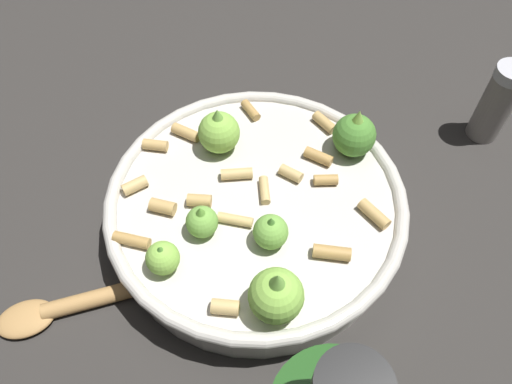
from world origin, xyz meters
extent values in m
plane|color=#2D2B28|center=(0.00, 0.00, 0.00)|extent=(2.40, 2.40, 0.00)
cylinder|color=beige|center=(0.00, 0.00, 0.02)|extent=(0.28, 0.28, 0.05)
torus|color=beige|center=(0.00, 0.00, 0.05)|extent=(0.29, 0.29, 0.01)
sphere|color=#8CC64C|center=(0.01, 0.07, 0.07)|extent=(0.04, 0.04, 0.04)
cone|color=#75B247|center=(0.01, 0.07, 0.09)|extent=(0.02, 0.02, 0.02)
sphere|color=#75B247|center=(-0.02, -0.05, 0.06)|extent=(0.03, 0.03, 0.03)
cone|color=#4C8933|center=(-0.02, -0.05, 0.08)|extent=(0.01, 0.01, 0.01)
sphere|color=#8CC64C|center=(-0.11, -0.01, 0.06)|extent=(0.03, 0.03, 0.03)
cone|color=#4C8933|center=(-0.11, -0.01, 0.08)|extent=(0.01, 0.01, 0.01)
sphere|color=#8CC64C|center=(-0.05, -0.10, 0.07)|extent=(0.05, 0.05, 0.05)
cone|color=#75B247|center=(-0.05, -0.10, 0.09)|extent=(0.02, 0.02, 0.02)
sphere|color=#75B247|center=(-0.06, 0.00, 0.06)|extent=(0.03, 0.03, 0.03)
cone|color=#609E38|center=(-0.06, 0.00, 0.08)|extent=(0.01, 0.01, 0.01)
sphere|color=#4C8933|center=(0.11, -0.01, 0.07)|extent=(0.04, 0.04, 0.04)
cone|color=#8CC64C|center=(0.11, -0.01, 0.09)|extent=(0.02, 0.02, 0.02)
cylinder|color=tan|center=(0.07, -0.08, 0.05)|extent=(0.01, 0.03, 0.01)
cylinder|color=tan|center=(-0.04, 0.11, 0.05)|extent=(0.03, 0.03, 0.01)
cylinder|color=tan|center=(-0.09, 0.08, 0.05)|extent=(0.02, 0.01, 0.01)
cylinder|color=tan|center=(0.02, -0.09, 0.05)|extent=(0.03, 0.03, 0.01)
cylinder|color=tan|center=(0.06, 0.09, 0.05)|extent=(0.01, 0.03, 0.01)
cylinder|color=tan|center=(-0.12, 0.03, 0.05)|extent=(0.03, 0.03, 0.01)
cylinder|color=tan|center=(0.01, 0.00, 0.05)|extent=(0.02, 0.03, 0.01)
cylinder|color=tan|center=(0.08, 0.00, 0.05)|extent=(0.02, 0.03, 0.01)
cylinder|color=tan|center=(-0.08, 0.04, 0.05)|extent=(0.02, 0.03, 0.01)
cylinder|color=tan|center=(0.11, 0.03, 0.05)|extent=(0.01, 0.03, 0.01)
cylinder|color=tan|center=(-0.01, 0.11, 0.05)|extent=(0.02, 0.03, 0.01)
cylinder|color=tan|center=(0.04, 0.00, 0.05)|extent=(0.02, 0.03, 0.01)
cylinder|color=tan|center=(0.00, 0.03, 0.05)|extent=(0.03, 0.03, 0.01)
cylinder|color=tan|center=(-0.09, -0.08, 0.05)|extent=(0.03, 0.02, 0.01)
cylinder|color=tan|center=(0.07, -0.03, 0.05)|extent=(0.02, 0.02, 0.01)
cylinder|color=tan|center=(-0.05, 0.03, 0.05)|extent=(0.02, 0.02, 0.01)
cylinder|color=tan|center=(-0.03, -0.01, 0.05)|extent=(0.03, 0.03, 0.01)
cylinder|color=gray|center=(0.29, -0.06, 0.04)|extent=(0.04, 0.04, 0.09)
cylinder|color=#B2844C|center=(-0.11, 0.00, 0.01)|extent=(0.21, 0.09, 0.02)
ellipsoid|color=#B2844C|center=(-0.23, 0.04, 0.01)|extent=(0.06, 0.05, 0.01)
camera|label=1|loc=(-0.16, -0.21, 0.43)|focal=34.18mm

